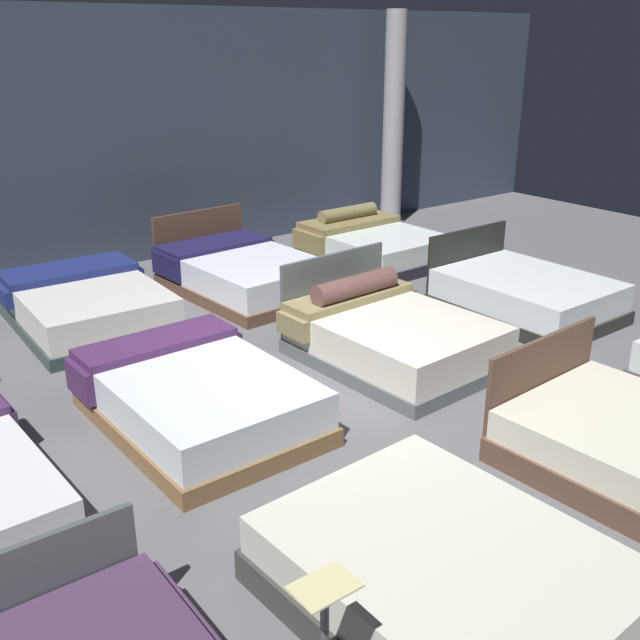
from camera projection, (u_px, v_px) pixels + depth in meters
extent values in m
cube|color=#5B5B60|center=(329.00, 403.00, 6.73)|extent=(18.00, 18.00, 0.02)
cube|color=#333D4C|center=(92.00, 143.00, 9.96)|extent=(18.00, 0.06, 3.50)
cube|color=#452D4D|center=(184.00, 627.00, 3.85)|extent=(0.09, 0.78, 0.30)
cube|color=#343430|center=(444.00, 595.00, 4.26)|extent=(1.66, 2.06, 0.21)
cube|color=silver|center=(447.00, 563.00, 4.18)|extent=(1.60, 2.00, 0.25)
cube|color=brown|center=(540.00, 384.00, 6.10)|extent=(1.42, 0.11, 0.85)
cube|color=#43274D|center=(6.00, 417.00, 5.95)|extent=(0.08, 0.46, 0.26)
cube|color=brown|center=(201.00, 416.00, 6.31)|extent=(1.49, 2.09, 0.16)
cube|color=silver|center=(199.00, 391.00, 6.22)|extent=(1.43, 2.03, 0.32)
cube|color=#45244F|center=(156.00, 342.00, 6.71)|extent=(1.44, 0.51, 0.07)
cube|color=#45244F|center=(80.00, 382.00, 6.35)|extent=(0.08, 0.49, 0.29)
cube|color=#45244F|center=(226.00, 341.00, 7.20)|extent=(0.08, 0.49, 0.29)
cube|color=#51595B|center=(396.00, 356.00, 7.51)|extent=(1.61, 2.02, 0.14)
cube|color=silver|center=(397.00, 334.00, 7.42)|extent=(1.54, 1.95, 0.34)
cube|color=#51595B|center=(333.00, 295.00, 8.06)|extent=(1.42, 0.11, 0.94)
cube|color=olive|center=(349.00, 296.00, 7.85)|extent=(1.51, 0.53, 0.08)
cube|color=olive|center=(293.00, 327.00, 7.45)|extent=(0.11, 0.46, 0.22)
cube|color=olive|center=(399.00, 294.00, 8.37)|extent=(0.11, 0.46, 0.22)
cylinder|color=brown|center=(355.00, 286.00, 7.74)|extent=(1.06, 0.28, 0.23)
cube|color=black|center=(526.00, 309.00, 8.77)|extent=(1.49, 1.94, 0.16)
cube|color=silver|center=(528.00, 290.00, 8.69)|extent=(1.43, 1.87, 0.32)
cube|color=black|center=(467.00, 262.00, 9.35)|extent=(1.38, 0.05, 0.86)
cube|color=#273434|center=(91.00, 321.00, 8.42)|extent=(1.59, 2.07, 0.14)
cube|color=silver|center=(88.00, 302.00, 8.34)|extent=(1.52, 2.01, 0.33)
cube|color=navy|center=(68.00, 270.00, 8.75)|extent=(1.52, 0.73, 0.08)
cube|color=navy|center=(2.00, 293.00, 8.39)|extent=(0.11, 0.68, 0.19)
cube|color=navy|center=(131.00, 270.00, 9.21)|extent=(0.11, 0.68, 0.19)
cube|color=brown|center=(246.00, 287.00, 9.54)|extent=(1.61, 2.24, 0.15)
cube|color=silver|center=(245.00, 269.00, 9.45)|extent=(1.55, 2.18, 0.33)
cube|color=brown|center=(200.00, 242.00, 10.17)|extent=(1.40, 0.12, 0.89)
cube|color=#1A1841|center=(214.00, 243.00, 9.89)|extent=(1.50, 0.74, 0.05)
cube|color=#1A1841|center=(166.00, 266.00, 9.51)|extent=(0.09, 0.66, 0.30)
cube|color=#1A1841|center=(259.00, 246.00, 10.40)|extent=(0.09, 0.66, 0.30)
cube|color=black|center=(375.00, 257.00, 10.82)|extent=(1.57, 1.95, 0.16)
cube|color=silver|center=(376.00, 242.00, 10.74)|extent=(1.50, 1.89, 0.29)
cube|color=olive|center=(349.00, 222.00, 11.10)|extent=(1.52, 0.71, 0.09)
cube|color=olive|center=(309.00, 242.00, 10.72)|extent=(0.10, 0.67, 0.28)
cube|color=olive|center=(386.00, 226.00, 11.62)|extent=(0.10, 0.67, 0.28)
cylinder|color=olive|center=(348.00, 213.00, 11.08)|extent=(1.02, 0.23, 0.20)
cube|color=beige|center=(325.00, 586.00, 3.14)|extent=(0.28, 0.20, 0.01)
cylinder|color=#99999E|center=(393.00, 122.00, 12.36)|extent=(0.35, 0.35, 3.50)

